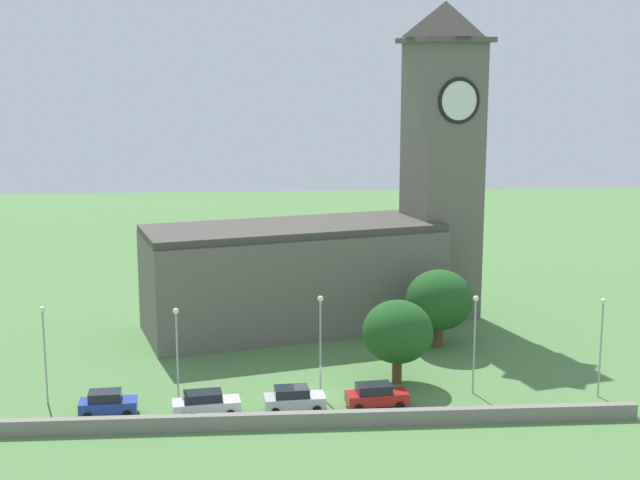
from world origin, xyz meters
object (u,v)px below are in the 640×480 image
(car_white, at_px, (205,404))
(car_silver, at_px, (294,399))
(streetlamp_east_mid, at_px, (475,329))
(streetlamp_east_end, at_px, (602,332))
(church, at_px, (339,241))
(streetlamp_central, at_px, (320,331))
(tree_by_tower, at_px, (439,300))
(streetlamp_west_mid, at_px, (177,342))
(car_red, at_px, (376,395))
(tree_riverside_west, at_px, (398,332))
(streetlamp_west_end, at_px, (44,339))
(car_blue, at_px, (107,403))

(car_white, relative_size, car_silver, 1.10)
(streetlamp_east_mid, height_order, streetlamp_east_end, streetlamp_east_mid)
(church, height_order, streetlamp_central, church)
(church, bearing_deg, streetlamp_east_end, -49.82)
(car_white, height_order, tree_by_tower, tree_by_tower)
(streetlamp_west_mid, distance_m, tree_by_tower, 25.30)
(church, relative_size, tree_by_tower, 4.85)
(car_red, distance_m, tree_riverside_west, 6.40)
(car_red, xyz_separation_m, tree_riverside_west, (2.33, 4.97, 3.28))
(car_silver, relative_size, streetlamp_east_mid, 0.59)
(car_white, bearing_deg, car_silver, 4.57)
(car_white, bearing_deg, streetlamp_west_end, 164.38)
(car_blue, relative_size, streetlamp_east_mid, 0.54)
(streetlamp_west_end, xyz_separation_m, tree_by_tower, (31.64, 11.31, -0.60))
(car_red, relative_size, streetlamp_central, 0.59)
(streetlamp_east_mid, bearing_deg, streetlamp_west_end, 179.55)
(car_silver, bearing_deg, car_blue, -179.81)
(streetlamp_west_mid, bearing_deg, streetlamp_west_end, 172.01)
(streetlamp_west_mid, height_order, tree_riverside_west, streetlamp_west_mid)
(streetlamp_central, height_order, streetlamp_east_end, streetlamp_central)
(car_blue, xyz_separation_m, car_white, (6.98, -0.46, -0.02))
(car_red, xyz_separation_m, tree_by_tower, (7.45, 13.89, 3.41))
(streetlamp_west_mid, bearing_deg, church, 56.59)
(tree_by_tower, bearing_deg, streetlamp_west_end, -160.33)
(streetlamp_west_end, xyz_separation_m, streetlamp_east_end, (41.25, -1.64, 0.13))
(streetlamp_east_mid, bearing_deg, tree_by_tower, 91.63)
(church, xyz_separation_m, car_blue, (-18.62, -22.27, -7.24))
(car_white, bearing_deg, car_blue, 176.20)
(streetlamp_central, bearing_deg, tree_riverside_west, 22.89)
(streetlamp_west_end, height_order, streetlamp_east_mid, streetlamp_east_mid)
(tree_riverside_west, bearing_deg, church, 100.16)
(car_blue, height_order, streetlamp_west_end, streetlamp_west_end)
(car_red, relative_size, tree_riverside_west, 0.69)
(car_silver, height_order, streetlamp_east_end, streetlamp_east_end)
(streetlamp_west_end, height_order, streetlamp_west_mid, streetlamp_west_mid)
(church, relative_size, streetlamp_west_end, 4.57)
(tree_by_tower, bearing_deg, car_white, -143.58)
(car_silver, relative_size, streetlamp_west_mid, 0.60)
(car_red, bearing_deg, car_blue, -179.21)
(car_white, relative_size, streetlamp_west_end, 0.67)
(car_white, height_order, tree_riverside_west, tree_riverside_west)
(streetlamp_west_mid, height_order, streetlamp_east_mid, streetlamp_east_mid)
(car_white, relative_size, streetlamp_east_mid, 0.65)
(car_blue, height_order, car_white, car_blue)
(streetlamp_west_end, height_order, tree_riverside_west, streetlamp_west_end)
(car_blue, height_order, streetlamp_west_mid, streetlamp_west_mid)
(streetlamp_east_mid, bearing_deg, streetlamp_central, 179.94)
(church, bearing_deg, streetlamp_east_mid, -66.64)
(car_white, distance_m, streetlamp_central, 9.96)
(car_red, xyz_separation_m, streetlamp_central, (-3.91, 2.34, 4.28))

